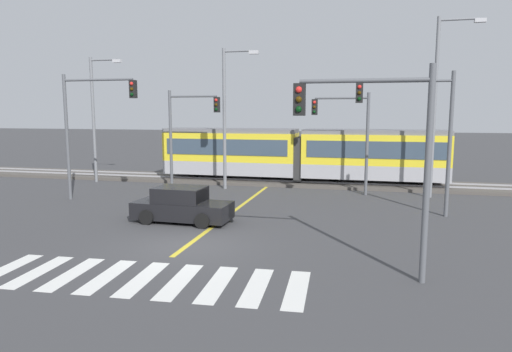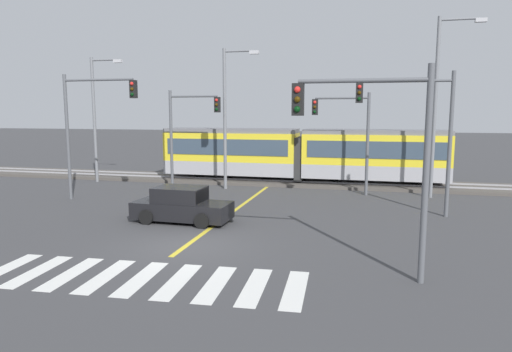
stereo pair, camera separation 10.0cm
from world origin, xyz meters
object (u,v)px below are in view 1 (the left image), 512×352
at_px(street_lamp_west, 96,112).
at_px(traffic_light_far_left, 187,125).
at_px(sedan_crossing, 182,206).
at_px(street_lamp_centre, 228,110).
at_px(street_lamp_east, 439,98).
at_px(light_rail_tram, 300,153).
at_px(traffic_light_mid_left, 89,117).
at_px(traffic_light_mid_right, 418,121).
at_px(traffic_light_near_right, 380,140).
at_px(traffic_light_far_right, 348,127).

bearing_deg(street_lamp_west, traffic_light_far_left, -11.05).
relative_size(sedan_crossing, street_lamp_centre, 0.50).
bearing_deg(street_lamp_east, traffic_light_far_left, -177.44).
bearing_deg(light_rail_tram, street_lamp_west, -168.91).
bearing_deg(traffic_light_mid_left, traffic_light_mid_right, 1.27).
height_order(sedan_crossing, traffic_light_near_right, traffic_light_near_right).
bearing_deg(traffic_light_far_right, street_lamp_centre, 178.44).
bearing_deg(traffic_light_mid_left, traffic_light_far_right, 21.10).
height_order(traffic_light_far_right, street_lamp_east, street_lamp_east).
bearing_deg(street_lamp_west, street_lamp_east, -1.95).
xyz_separation_m(light_rail_tram, traffic_light_far_left, (-6.34, -3.98, 1.92)).
distance_m(traffic_light_far_left, street_lamp_centre, 2.62).
bearing_deg(street_lamp_centre, street_lamp_east, -0.56).
distance_m(light_rail_tram, street_lamp_east, 9.32).
relative_size(sedan_crossing, traffic_light_far_left, 0.71).
xyz_separation_m(traffic_light_mid_left, street_lamp_west, (-3.34, 5.90, 0.26)).
distance_m(traffic_light_far_right, street_lamp_east, 5.05).
xyz_separation_m(light_rail_tram, traffic_light_far_right, (3.21, -3.42, 1.82)).
relative_size(traffic_light_mid_right, street_lamp_centre, 0.77).
distance_m(sedan_crossing, traffic_light_mid_right, 11.17).
bearing_deg(sedan_crossing, traffic_light_far_left, 110.40).
bearing_deg(traffic_light_near_right, traffic_light_mid_left, 149.88).
bearing_deg(light_rail_tram, traffic_light_near_right, -74.79).
bearing_deg(traffic_light_far_right, traffic_light_mid_left, -158.90).
height_order(traffic_light_near_right, traffic_light_far_left, traffic_light_far_left).
height_order(light_rail_tram, traffic_light_far_left, traffic_light_far_left).
xyz_separation_m(traffic_light_mid_right, street_lamp_west, (-19.82, 5.54, 0.42)).
bearing_deg(traffic_light_near_right, street_lamp_centre, 121.99).
relative_size(light_rail_tram, street_lamp_west, 2.23).
height_order(traffic_light_far_left, traffic_light_mid_left, traffic_light_mid_left).
bearing_deg(traffic_light_far_left, traffic_light_mid_right, -18.01).
height_order(traffic_light_near_right, street_lamp_west, street_lamp_west).
distance_m(light_rail_tram, traffic_light_far_right, 5.03).
bearing_deg(sedan_crossing, light_rail_tram, 74.12).
height_order(traffic_light_far_right, street_lamp_centre, street_lamp_centre).
xyz_separation_m(light_rail_tram, street_lamp_centre, (-3.98, -3.22, 2.78)).
bearing_deg(traffic_light_mid_right, light_rail_tram, 128.51).
bearing_deg(light_rail_tram, traffic_light_far_left, -147.89).
xyz_separation_m(traffic_light_far_right, street_lamp_centre, (-7.19, 0.20, 0.96)).
xyz_separation_m(sedan_crossing, street_lamp_centre, (-0.59, 8.69, 4.13)).
xyz_separation_m(traffic_light_far_right, street_lamp_west, (-16.54, 0.81, 0.87)).
height_order(traffic_light_far_right, traffic_light_near_right, traffic_light_near_right).
distance_m(traffic_light_near_right, street_lamp_west, 23.02).
distance_m(traffic_light_mid_left, street_lamp_east, 18.74).
height_order(light_rail_tram, traffic_light_mid_right, traffic_light_mid_right).
distance_m(light_rail_tram, sedan_crossing, 12.46).
distance_m(traffic_light_mid_left, street_lamp_centre, 8.02).
relative_size(traffic_light_mid_left, street_lamp_east, 0.69).
bearing_deg(street_lamp_centre, sedan_crossing, -86.09).
bearing_deg(traffic_light_near_right, traffic_light_far_left, 130.10).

